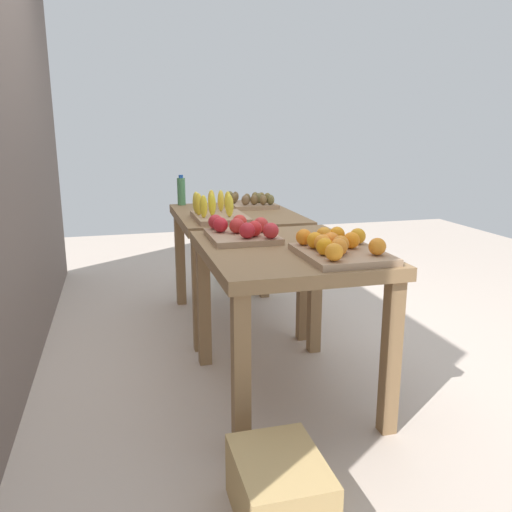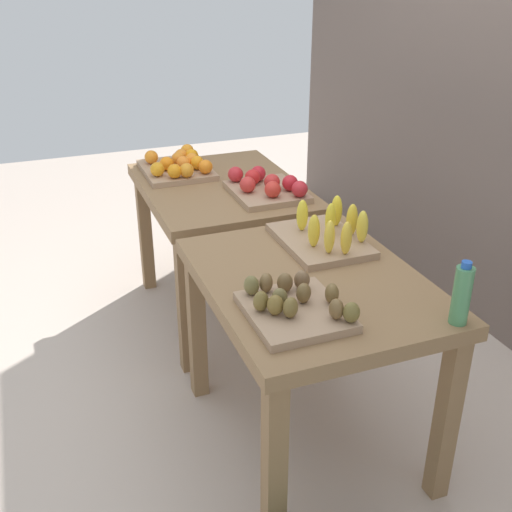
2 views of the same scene
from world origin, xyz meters
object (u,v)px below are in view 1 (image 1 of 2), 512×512
at_px(orange_bin, 338,247).
at_px(water_bottle, 181,191).
at_px(cardboard_produce_box, 279,489).
at_px(display_table_left, 286,270).
at_px(banana_crate, 217,212).
at_px(kiwi_bin, 252,202).
at_px(watermelon_pile, 244,268).
at_px(display_table_right, 236,229).
at_px(apple_bin, 242,231).

height_order(orange_bin, water_bottle, water_bottle).
xyz_separation_m(orange_bin, cardboard_produce_box, (-0.61, 0.46, -0.71)).
height_order(display_table_left, water_bottle, water_bottle).
relative_size(banana_crate, water_bottle, 1.95).
distance_m(kiwi_bin, cardboard_produce_box, 2.36).
bearing_deg(orange_bin, cardboard_produce_box, 142.81).
xyz_separation_m(kiwi_bin, watermelon_pile, (0.66, -0.09, -0.68)).
relative_size(display_table_left, kiwi_bin, 2.89).
distance_m(banana_crate, watermelon_pile, 1.39).
relative_size(display_table_right, apple_bin, 2.49).
relative_size(display_table_left, cardboard_produce_box, 2.60).
bearing_deg(watermelon_pile, orange_bin, 177.24).
distance_m(apple_bin, kiwi_bin, 1.16).
distance_m(display_table_left, water_bottle, 1.63).
bearing_deg(water_bottle, apple_bin, -173.74).
xyz_separation_m(display_table_left, orange_bin, (-0.25, -0.16, 0.16)).
bearing_deg(display_table_left, cardboard_produce_box, 160.78).
relative_size(apple_bin, banana_crate, 0.95).
distance_m(banana_crate, water_bottle, 0.72).
height_order(orange_bin, watermelon_pile, orange_bin).
height_order(display_table_right, apple_bin, apple_bin).
bearing_deg(water_bottle, watermelon_pile, -54.18).
relative_size(orange_bin, kiwi_bin, 1.25).
relative_size(display_table_right, watermelon_pile, 1.43).
relative_size(watermelon_pile, cardboard_produce_box, 1.82).
xyz_separation_m(banana_crate, watermelon_pile, (1.13, -0.44, -0.69)).
relative_size(banana_crate, watermelon_pile, 0.60).
xyz_separation_m(display_table_left, watermelon_pile, (2.00, -0.27, -0.53)).
relative_size(orange_bin, water_bottle, 1.98).
bearing_deg(kiwi_bin, apple_bin, 163.03).
bearing_deg(banana_crate, display_table_right, -35.31).
height_order(display_table_left, kiwi_bin, kiwi_bin).
xyz_separation_m(display_table_left, kiwi_bin, (1.34, -0.17, 0.15)).
xyz_separation_m(banana_crate, kiwi_bin, (0.47, -0.35, -0.01)).
bearing_deg(kiwi_bin, display_table_right, 141.93).
bearing_deg(apple_bin, display_table_right, -10.50).
distance_m(display_table_right, orange_bin, 1.39).
height_order(banana_crate, cardboard_produce_box, banana_crate).
height_order(banana_crate, water_bottle, water_bottle).
distance_m(display_table_right, watermelon_pile, 1.06).
height_order(display_table_left, orange_bin, orange_bin).
relative_size(apple_bin, cardboard_produce_box, 1.04).
distance_m(display_table_left, kiwi_bin, 1.36).
bearing_deg(apple_bin, watermelon_pile, -13.75).
bearing_deg(orange_bin, display_table_right, 6.64).
bearing_deg(apple_bin, banana_crate, 0.74).
relative_size(display_table_right, cardboard_produce_box, 2.60).
bearing_deg(water_bottle, orange_bin, -165.57).
distance_m(orange_bin, apple_bin, 0.58).
height_order(apple_bin, cardboard_produce_box, apple_bin).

